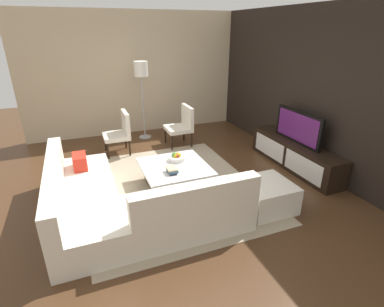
{
  "coord_description": "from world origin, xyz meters",
  "views": [
    {
      "loc": [
        3.98,
        -1.22,
        2.41
      ],
      "look_at": [
        -0.15,
        0.42,
        0.52
      ],
      "focal_mm": 27.66,
      "sensor_mm": 36.0,
      "label": 1
    }
  ],
  "objects_px": {
    "accent_chair_near": "(120,130)",
    "floor_lamp": "(141,74)",
    "television": "(298,127)",
    "accent_chair_far": "(182,123)",
    "fruit_bowl": "(177,157)",
    "ottoman": "(266,196)",
    "book_stack": "(172,170)",
    "coffee_table": "(175,176)",
    "media_console": "(294,155)",
    "sectional_couch": "(122,203)"
  },
  "relations": [
    {
      "from": "coffee_table",
      "to": "accent_chair_far",
      "type": "distance_m",
      "value": 1.94
    },
    {
      "from": "floor_lamp",
      "to": "ottoman",
      "type": "height_order",
      "value": "floor_lamp"
    },
    {
      "from": "coffee_table",
      "to": "accent_chair_near",
      "type": "height_order",
      "value": "accent_chair_near"
    },
    {
      "from": "media_console",
      "to": "sectional_couch",
      "type": "relative_size",
      "value": 0.86
    },
    {
      "from": "media_console",
      "to": "floor_lamp",
      "type": "bearing_deg",
      "value": -140.01
    },
    {
      "from": "media_console",
      "to": "fruit_bowl",
      "type": "height_order",
      "value": "fruit_bowl"
    },
    {
      "from": "accent_chair_far",
      "to": "book_stack",
      "type": "relative_size",
      "value": 4.1
    },
    {
      "from": "accent_chair_near",
      "to": "accent_chair_far",
      "type": "height_order",
      "value": "same"
    },
    {
      "from": "accent_chair_near",
      "to": "floor_lamp",
      "type": "distance_m",
      "value": 1.4
    },
    {
      "from": "television",
      "to": "book_stack",
      "type": "height_order",
      "value": "television"
    },
    {
      "from": "sectional_couch",
      "to": "book_stack",
      "type": "height_order",
      "value": "sectional_couch"
    },
    {
      "from": "television",
      "to": "fruit_bowl",
      "type": "bearing_deg",
      "value": -97.33
    },
    {
      "from": "accent_chair_near",
      "to": "ottoman",
      "type": "relative_size",
      "value": 1.24
    },
    {
      "from": "accent_chair_near",
      "to": "ottoman",
      "type": "distance_m",
      "value": 3.26
    },
    {
      "from": "ottoman",
      "to": "fruit_bowl",
      "type": "bearing_deg",
      "value": -143.82
    },
    {
      "from": "accent_chair_far",
      "to": "book_stack",
      "type": "bearing_deg",
      "value": -19.82
    },
    {
      "from": "television",
      "to": "fruit_bowl",
      "type": "xyz_separation_m",
      "value": [
        -0.28,
        -2.2,
        -0.35
      ]
    },
    {
      "from": "fruit_bowl",
      "to": "accent_chair_far",
      "type": "relative_size",
      "value": 0.32
    },
    {
      "from": "television",
      "to": "accent_chair_far",
      "type": "relative_size",
      "value": 1.3
    },
    {
      "from": "media_console",
      "to": "accent_chair_far",
      "type": "bearing_deg",
      "value": -140.59
    },
    {
      "from": "coffee_table",
      "to": "accent_chair_near",
      "type": "xyz_separation_m",
      "value": [
        -1.77,
        -0.57,
        0.29
      ]
    },
    {
      "from": "television",
      "to": "coffee_table",
      "type": "bearing_deg",
      "value": -92.49
    },
    {
      "from": "television",
      "to": "accent_chair_far",
      "type": "distance_m",
      "value": 2.43
    },
    {
      "from": "floor_lamp",
      "to": "book_stack",
      "type": "distance_m",
      "value": 2.95
    },
    {
      "from": "fruit_bowl",
      "to": "television",
      "type": "bearing_deg",
      "value": 82.67
    },
    {
      "from": "fruit_bowl",
      "to": "book_stack",
      "type": "relative_size",
      "value": 1.32
    },
    {
      "from": "accent_chair_far",
      "to": "ottoman",
      "type": "bearing_deg",
      "value": 9.19
    },
    {
      "from": "book_stack",
      "to": "accent_chair_near",
      "type": "bearing_deg",
      "value": -167.34
    },
    {
      "from": "coffee_table",
      "to": "floor_lamp",
      "type": "xyz_separation_m",
      "value": [
        -2.52,
        0.1,
        1.27
      ]
    },
    {
      "from": "floor_lamp",
      "to": "ottoman",
      "type": "relative_size",
      "value": 2.5
    },
    {
      "from": "television",
      "to": "ottoman",
      "type": "height_order",
      "value": "television"
    },
    {
      "from": "television",
      "to": "fruit_bowl",
      "type": "relative_size",
      "value": 4.03
    },
    {
      "from": "accent_chair_far",
      "to": "floor_lamp",
      "type": "bearing_deg",
      "value": -134.46
    },
    {
      "from": "accent_chair_near",
      "to": "floor_lamp",
      "type": "relative_size",
      "value": 0.5
    },
    {
      "from": "coffee_table",
      "to": "accent_chair_far",
      "type": "height_order",
      "value": "accent_chair_far"
    },
    {
      "from": "television",
      "to": "fruit_bowl",
      "type": "height_order",
      "value": "television"
    },
    {
      "from": "sectional_couch",
      "to": "ottoman",
      "type": "distance_m",
      "value": 2.01
    },
    {
      "from": "coffee_table",
      "to": "floor_lamp",
      "type": "bearing_deg",
      "value": 177.84
    },
    {
      "from": "sectional_couch",
      "to": "fruit_bowl",
      "type": "xyz_separation_m",
      "value": [
        -0.8,
        1.04,
        0.16
      ]
    },
    {
      "from": "sectional_couch",
      "to": "accent_chair_near",
      "type": "distance_m",
      "value": 2.43
    },
    {
      "from": "accent_chair_near",
      "to": "floor_lamp",
      "type": "height_order",
      "value": "floor_lamp"
    },
    {
      "from": "book_stack",
      "to": "television",
      "type": "bearing_deg",
      "value": 92.93
    },
    {
      "from": "ottoman",
      "to": "accent_chair_far",
      "type": "height_order",
      "value": "accent_chair_far"
    },
    {
      "from": "floor_lamp",
      "to": "accent_chair_far",
      "type": "height_order",
      "value": "floor_lamp"
    },
    {
      "from": "media_console",
      "to": "coffee_table",
      "type": "relative_size",
      "value": 1.95
    },
    {
      "from": "coffee_table",
      "to": "sectional_couch",
      "type": "bearing_deg",
      "value": -56.7
    },
    {
      "from": "sectional_couch",
      "to": "fruit_bowl",
      "type": "relative_size",
      "value": 8.66
    },
    {
      "from": "ottoman",
      "to": "floor_lamp",
      "type": "bearing_deg",
      "value": -165.66
    },
    {
      "from": "accent_chair_near",
      "to": "book_stack",
      "type": "distance_m",
      "value": 2.05
    },
    {
      "from": "sectional_couch",
      "to": "ottoman",
      "type": "height_order",
      "value": "sectional_couch"
    }
  ]
}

